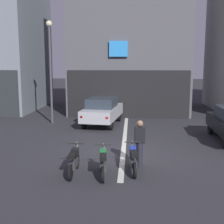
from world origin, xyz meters
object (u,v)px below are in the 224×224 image
Objects in this scene: car_silver_crossing_near at (103,110)px; motorcycle_blue_row_centre at (133,159)px; motorcycle_green_row_left_mid at (103,162)px; street_lamp at (50,61)px; motorcycle_black_row_leftmost at (74,161)px; person_by_motorcycles at (140,143)px.

car_silver_crossing_near reaches higher than motorcycle_blue_row_centre.
motorcycle_green_row_left_mid is (0.81, -8.15, -0.43)m from car_silver_crossing_near.
street_lamp is 9.87m from motorcycle_green_row_left_mid.
motorcycle_blue_row_centre is (1.97, 0.32, 0.00)m from motorcycle_black_row_leftmost.
street_lamp reaches higher than motorcycle_blue_row_centre.
motorcycle_blue_row_centre is at bearing -58.28° from street_lamp.
motorcycle_green_row_left_mid is 1.07m from motorcycle_blue_row_centre.
motorcycle_black_row_leftmost is 0.99m from motorcycle_green_row_left_mid.
motorcycle_black_row_leftmost is 1.00× the size of motorcycle_blue_row_centre.
motorcycle_green_row_left_mid is (3.96, -8.41, -3.32)m from street_lamp.
person_by_motorcycles is at bearing -74.17° from car_silver_crossing_near.
motorcycle_black_row_leftmost is at bearing -70.32° from street_lamp.
motorcycle_blue_row_centre is (4.94, -8.00, -3.32)m from street_lamp.
car_silver_crossing_near is 2.58× the size of motorcycle_black_row_leftmost.
motorcycle_green_row_left_mid is at bearing -140.50° from person_by_motorcycles.
person_by_motorcycles is (0.23, 0.58, 0.40)m from motorcycle_blue_row_centre.
motorcycle_green_row_left_mid is (0.98, -0.09, 0.00)m from motorcycle_black_row_leftmost.
motorcycle_black_row_leftmost is 1.00× the size of person_by_motorcycles.
motorcycle_green_row_left_mid and motorcycle_blue_row_centre have the same top height.
motorcycle_blue_row_centre is 0.74m from person_by_motorcycles.
person_by_motorcycles reaches higher than motorcycle_green_row_left_mid.
street_lamp reaches higher than motorcycle_black_row_leftmost.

